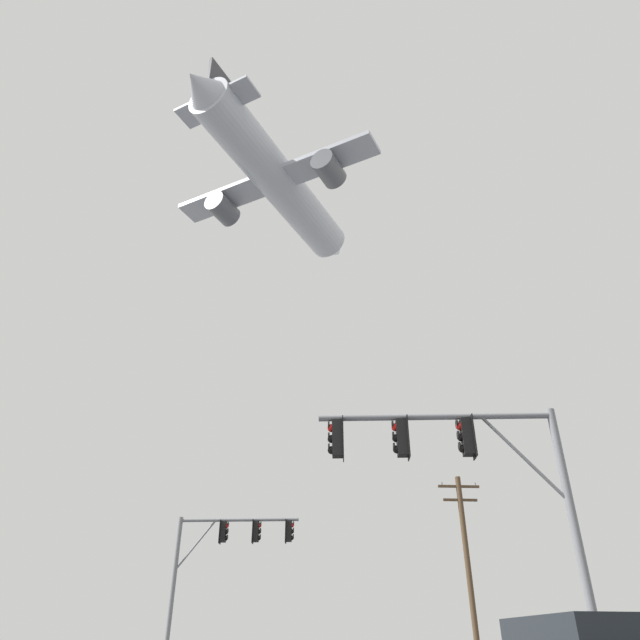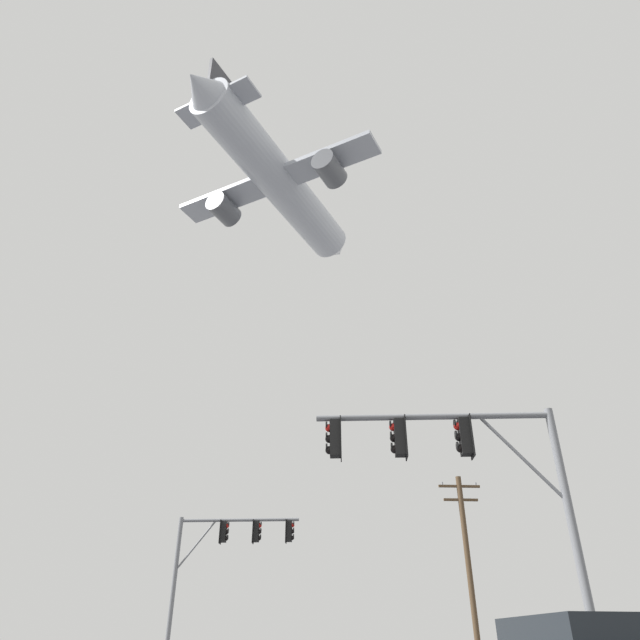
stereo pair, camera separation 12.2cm
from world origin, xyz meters
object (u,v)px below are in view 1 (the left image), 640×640
Objects in this scene: signal_pole_near at (466,468)px; utility_pole at (468,564)px; signal_pole_far at (224,551)px; airplane at (277,181)px.

signal_pole_near is 17.66m from utility_pole.
utility_pole reaches higher than signal_pole_far.
signal_pole_near is 16.49m from signal_pole_far.
airplane is at bearing 86.32° from signal_pole_far.
signal_pole_near is at bearing -78.94° from airplane.
airplane is (-10.89, 13.68, 37.75)m from utility_pole.
signal_pole_near is 0.24× the size of airplane.
signal_pole_far reaches higher than signal_pole_near.
signal_pole_far is at bearing -170.28° from utility_pole.
signal_pole_far is 0.25× the size of airplane.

